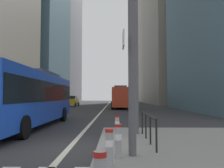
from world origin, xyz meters
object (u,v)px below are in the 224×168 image
car_receding_near (119,99)px  traffic_signal_gantry (64,15)px  car_oncoming_mid (72,101)px  bollard_right (118,139)px  city_bus_red_receding (120,96)px  city_bus_red_distant (121,97)px  city_bus_blue_oncoming (29,96)px  bollard_back (117,125)px  street_lamp_post (136,19)px  bollard_left (109,145)px

car_receding_near → traffic_signal_gantry: traffic_signal_gantry is taller
car_oncoming_mid → bollard_right: 38.46m
city_bus_red_receding → city_bus_red_distant: (0.77, 19.00, -0.00)m
city_bus_blue_oncoming → city_bus_red_distant: (6.58, 42.14, -0.00)m
car_receding_near → city_bus_red_receding: bearing=-90.8°
car_oncoming_mid → bollard_back: bearing=-76.6°
city_bus_blue_oncoming → car_oncoming_mid: size_ratio=2.76×
car_oncoming_mid → car_receding_near: 25.30m
bollard_right → car_oncoming_mid: bearing=102.2°
city_bus_red_receding → street_lamp_post: size_ratio=1.43×
bollard_left → bollard_back: bollard_left is taller
car_receding_near → traffic_signal_gantry: 61.04m
city_bus_red_distant → car_receding_near: 11.88m
city_bus_blue_oncoming → city_bus_red_receding: bearing=75.9°
car_receding_near → bollard_right: bearing=-91.1°
city_bus_red_distant → bollard_left: 50.10m
car_oncoming_mid → car_receding_near: (9.28, 23.54, 0.00)m
traffic_signal_gantry → bollard_left: (1.33, -1.00, -3.46)m
car_receding_near → street_lamp_post: bearing=-90.3°
traffic_signal_gantry → street_lamp_post: 4.66m
city_bus_blue_oncoming → city_bus_red_receding: same height
bollard_left → car_receding_near: bearing=88.7°
street_lamp_post → bollard_right: (-0.87, -4.03, -4.64)m
car_receding_near → bollard_back: (-1.12, -57.70, -0.37)m
traffic_signal_gantry → bollard_right: 3.79m
car_oncoming_mid → traffic_signal_gantry: 38.06m
city_bus_blue_oncoming → bollard_back: bearing=-36.1°
traffic_signal_gantry → bollard_back: (1.56, 3.19, -3.48)m
bollard_right → bollard_back: bearing=89.8°
city_bus_red_receding → traffic_signal_gantry: bearing=-94.3°
car_oncoming_mid → bollard_right: bearing=-77.8°
traffic_signal_gantry → bollard_right: bearing=-8.6°
car_receding_near → bollard_right: 61.14m
city_bus_red_receding → bollard_right: size_ratio=12.79×
car_oncoming_mid → street_lamp_post: bearing=-75.0°
car_oncoming_mid → city_bus_red_distant: bearing=50.5°
city_bus_red_distant → street_lamp_post: (-0.62, -45.26, 3.45)m
city_bus_red_distant → bollard_back: 45.90m
street_lamp_post → bollard_back: size_ratio=9.43×
city_bus_red_distant → street_lamp_post: 45.39m
car_oncoming_mid → traffic_signal_gantry: traffic_signal_gantry is taller
bollard_right → car_receding_near: bearing=88.9°
street_lamp_post → bollard_right: bearing=-102.3°
city_bus_blue_oncoming → car_receding_near: (6.22, 53.99, -0.85)m
traffic_signal_gantry → bollard_back: bearing=63.9°
city_bus_blue_oncoming → car_receding_near: city_bus_blue_oncoming is taller
traffic_signal_gantry → bollard_back: size_ratio=7.07×
bollard_left → city_bus_red_receding: bearing=88.3°
car_oncoming_mid → bollard_right: size_ratio=4.61×
car_oncoming_mid → bollard_back: 35.12m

